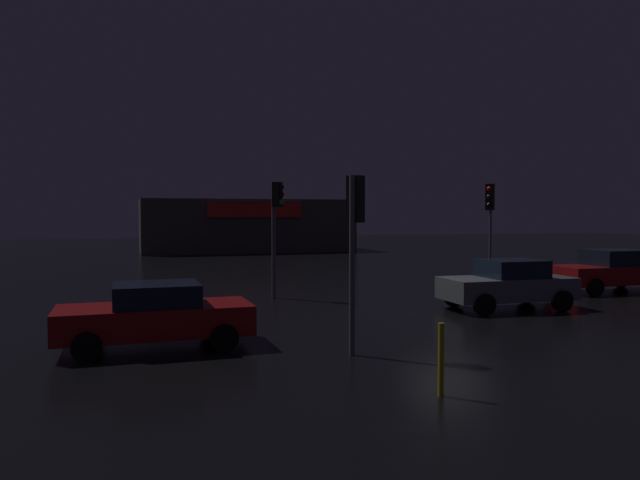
{
  "coord_description": "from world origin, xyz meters",
  "views": [
    {
      "loc": [
        -9.36,
        -16.22,
        2.99
      ],
      "look_at": [
        -1.72,
        7.41,
        1.89
      ],
      "focal_mm": 33.77,
      "sensor_mm": 36.0,
      "label": 1
    }
  ],
  "objects_px": {
    "store_building": "(246,225)",
    "traffic_signal_opposite": "(355,222)",
    "traffic_signal_main": "(490,208)",
    "car_crossing": "(610,270)",
    "car_far": "(155,315)",
    "traffic_signal_cross_left": "(276,216)",
    "car_near": "(508,284)"
  },
  "relations": [
    {
      "from": "traffic_signal_main",
      "to": "car_crossing",
      "type": "bearing_deg",
      "value": -30.9
    },
    {
      "from": "car_far",
      "to": "car_crossing",
      "type": "height_order",
      "value": "car_crossing"
    },
    {
      "from": "traffic_signal_opposite",
      "to": "traffic_signal_cross_left",
      "type": "distance_m",
      "value": 8.71
    },
    {
      "from": "traffic_signal_cross_left",
      "to": "car_near",
      "type": "relative_size",
      "value": 1.0
    },
    {
      "from": "store_building",
      "to": "traffic_signal_cross_left",
      "type": "height_order",
      "value": "traffic_signal_cross_left"
    },
    {
      "from": "traffic_signal_main",
      "to": "traffic_signal_cross_left",
      "type": "distance_m",
      "value": 8.78
    },
    {
      "from": "car_near",
      "to": "traffic_signal_opposite",
      "type": "bearing_deg",
      "value": -148.39
    },
    {
      "from": "traffic_signal_main",
      "to": "car_near",
      "type": "relative_size",
      "value": 1.01
    },
    {
      "from": "car_far",
      "to": "traffic_signal_main",
      "type": "bearing_deg",
      "value": 27.73
    },
    {
      "from": "car_near",
      "to": "car_far",
      "type": "height_order",
      "value": "car_near"
    },
    {
      "from": "traffic_signal_main",
      "to": "car_far",
      "type": "distance_m",
      "value": 15.11
    },
    {
      "from": "store_building",
      "to": "car_far",
      "type": "height_order",
      "value": "store_building"
    },
    {
      "from": "store_building",
      "to": "traffic_signal_cross_left",
      "type": "xyz_separation_m",
      "value": [
        -4.08,
        -26.92,
        0.87
      ]
    },
    {
      "from": "traffic_signal_main",
      "to": "traffic_signal_opposite",
      "type": "xyz_separation_m",
      "value": [
        -9.19,
        -8.84,
        -0.39
      ]
    },
    {
      "from": "store_building",
      "to": "traffic_signal_opposite",
      "type": "distance_m",
      "value": 35.91
    },
    {
      "from": "traffic_signal_opposite",
      "to": "car_far",
      "type": "relative_size",
      "value": 0.9
    },
    {
      "from": "car_far",
      "to": "car_near",
      "type": "bearing_deg",
      "value": 11.82
    },
    {
      "from": "traffic_signal_main",
      "to": "traffic_signal_cross_left",
      "type": "bearing_deg",
      "value": -179.04
    },
    {
      "from": "traffic_signal_cross_left",
      "to": "car_far",
      "type": "distance_m",
      "value": 8.39
    },
    {
      "from": "store_building",
      "to": "traffic_signal_opposite",
      "type": "height_order",
      "value": "store_building"
    },
    {
      "from": "car_far",
      "to": "traffic_signal_opposite",
      "type": "bearing_deg",
      "value": -25.45
    },
    {
      "from": "store_building",
      "to": "traffic_signal_main",
      "type": "distance_m",
      "value": 27.2
    },
    {
      "from": "traffic_signal_cross_left",
      "to": "car_far",
      "type": "xyz_separation_m",
      "value": [
        -4.42,
        -6.79,
        -2.17
      ]
    },
    {
      "from": "car_near",
      "to": "car_far",
      "type": "bearing_deg",
      "value": -168.18
    },
    {
      "from": "traffic_signal_main",
      "to": "traffic_signal_cross_left",
      "type": "xyz_separation_m",
      "value": [
        -8.77,
        -0.15,
        -0.3
      ]
    },
    {
      "from": "traffic_signal_opposite",
      "to": "store_building",
      "type": "bearing_deg",
      "value": 82.8
    },
    {
      "from": "traffic_signal_main",
      "to": "car_near",
      "type": "bearing_deg",
      "value": -117.49
    },
    {
      "from": "traffic_signal_main",
      "to": "car_crossing",
      "type": "relative_size",
      "value": 0.94
    },
    {
      "from": "traffic_signal_main",
      "to": "car_far",
      "type": "height_order",
      "value": "traffic_signal_main"
    },
    {
      "from": "traffic_signal_main",
      "to": "car_far",
      "type": "bearing_deg",
      "value": -152.27
    },
    {
      "from": "traffic_signal_opposite",
      "to": "traffic_signal_cross_left",
      "type": "bearing_deg",
      "value": 87.24
    },
    {
      "from": "traffic_signal_main",
      "to": "traffic_signal_opposite",
      "type": "height_order",
      "value": "traffic_signal_main"
    }
  ]
}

